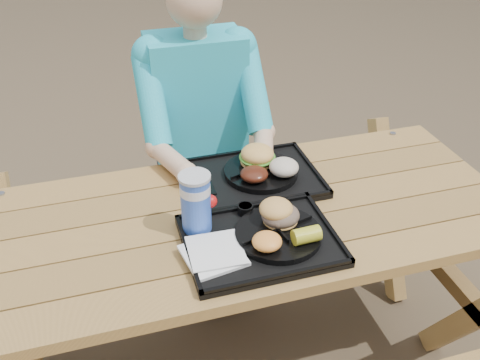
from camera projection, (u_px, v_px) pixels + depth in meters
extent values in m
cube|color=black|center=(260.00, 241.00, 1.60)|extent=(0.45, 0.35, 0.02)
cube|color=black|center=(254.00, 179.00, 1.88)|extent=(0.45, 0.35, 0.02)
cylinder|color=black|center=(278.00, 234.00, 1.60)|extent=(0.26, 0.26, 0.02)
cylinder|color=black|center=(261.00, 172.00, 1.88)|extent=(0.26, 0.26, 0.02)
cube|color=white|center=(213.00, 254.00, 1.52)|extent=(0.19, 0.19, 0.02)
cylinder|color=blue|center=(196.00, 204.00, 1.59)|extent=(0.09, 0.09, 0.18)
cylinder|color=black|center=(245.00, 209.00, 1.69)|extent=(0.05, 0.05, 0.03)
cylinder|color=gold|center=(269.00, 207.00, 1.70)|extent=(0.05, 0.05, 0.03)
ellipsoid|color=#FFA543|center=(267.00, 241.00, 1.52)|extent=(0.09, 0.09, 0.04)
cube|color=black|center=(207.00, 182.00, 1.84)|extent=(0.03, 0.16, 0.01)
ellipsoid|color=#491B0E|center=(254.00, 174.00, 1.81)|extent=(0.10, 0.10, 0.04)
ellipsoid|color=beige|center=(284.00, 167.00, 1.84)|extent=(0.10, 0.10, 0.06)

